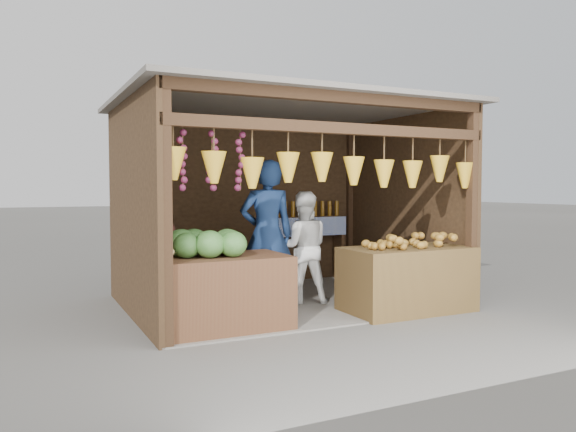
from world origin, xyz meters
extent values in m
plane|color=#514F49|center=(0.00, 0.00, 0.00)|extent=(80.00, 80.00, 0.00)
cube|color=slate|center=(0.00, 0.00, 0.01)|extent=(4.00, 3.00, 0.02)
cube|color=black|center=(0.00, 1.50, 1.30)|extent=(4.00, 0.06, 2.60)
cube|color=black|center=(-2.00, 0.00, 1.30)|extent=(0.06, 3.00, 2.60)
cube|color=black|center=(2.00, 0.00, 1.30)|extent=(0.06, 3.00, 2.60)
cube|color=#605B54|center=(0.00, 0.00, 2.63)|extent=(4.30, 3.30, 0.06)
cube|color=black|center=(-1.94, -1.44, 1.30)|extent=(0.11, 0.11, 2.60)
cube|color=black|center=(1.94, -1.44, 1.30)|extent=(0.11, 0.11, 2.60)
cube|color=black|center=(-1.94, 1.44, 1.30)|extent=(0.11, 0.11, 2.60)
cube|color=black|center=(1.94, 1.44, 1.30)|extent=(0.11, 0.11, 2.60)
cube|color=black|center=(0.00, -1.44, 2.20)|extent=(4.00, 0.12, 0.12)
cube|color=black|center=(0.00, -1.44, 2.54)|extent=(4.00, 0.12, 0.12)
cube|color=#382314|center=(1.05, 1.30, 1.05)|extent=(1.25, 0.30, 0.05)
cube|color=#382314|center=(0.47, 1.30, 0.53)|extent=(0.05, 0.28, 1.05)
cube|color=#382314|center=(1.64, 1.30, 0.53)|extent=(0.05, 0.28, 1.05)
cube|color=blue|center=(1.05, 1.14, 0.92)|extent=(1.25, 0.02, 0.30)
cube|color=#4C2A19|center=(-1.24, -1.01, 0.40)|extent=(1.45, 0.85, 0.81)
cube|color=#493318|center=(1.16, -1.15, 0.40)|extent=(1.60, 0.85, 0.80)
cube|color=black|center=(-1.62, 0.21, 0.16)|extent=(0.34, 0.34, 0.32)
imported|color=navy|center=(-0.35, -0.22, 0.95)|extent=(0.77, 0.59, 1.90)
imported|color=white|center=(0.21, -0.15, 0.75)|extent=(0.88, 0.79, 1.50)
imported|color=#542921|center=(-1.62, 0.21, 0.85)|extent=(0.58, 0.43, 1.08)
camera|label=1|loc=(-3.22, -6.77, 1.56)|focal=35.00mm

